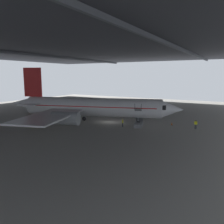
# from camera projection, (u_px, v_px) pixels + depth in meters

# --- Properties ---
(ground_plane) EXTENTS (110.00, 110.00, 0.00)m
(ground_plane) POSITION_uv_depth(u_px,v_px,m) (109.00, 122.00, 48.51)
(ground_plane) COLOR gray
(hangar_structure) EXTENTS (121.00, 99.00, 17.60)m
(hangar_structure) POSITION_uv_depth(u_px,v_px,m) (58.00, 45.00, 52.55)
(hangar_structure) COLOR #4C4F54
(hangar_structure) RESTS_ON ground_plane
(airplane_main) EXTENTS (35.95, 36.34, 11.60)m
(airplane_main) POSITION_uv_depth(u_px,v_px,m) (90.00, 107.00, 47.10)
(airplane_main) COLOR white
(airplane_main) RESTS_ON ground_plane
(boarding_stairs) EXTENTS (4.45, 2.60, 4.69)m
(boarding_stairs) POSITION_uv_depth(u_px,v_px,m) (139.00, 123.00, 44.73)
(boarding_stairs) COLOR slate
(boarding_stairs) RESTS_ON ground_plane
(crew_worker_near_nose) EXTENTS (0.34, 0.52, 1.68)m
(crew_worker_near_nose) POSITION_uv_depth(u_px,v_px,m) (196.00, 124.00, 42.48)
(crew_worker_near_nose) COLOR #232838
(crew_worker_near_nose) RESTS_ON ground_plane
(crew_worker_by_stairs) EXTENTS (0.46, 0.39, 1.60)m
(crew_worker_by_stairs) POSITION_uv_depth(u_px,v_px,m) (123.00, 122.00, 44.12)
(crew_worker_by_stairs) COLOR #232838
(crew_worker_by_stairs) RESTS_ON ground_plane
(traffic_cone_orange) EXTENTS (0.36, 0.36, 0.60)m
(traffic_cone_orange) POSITION_uv_depth(u_px,v_px,m) (172.00, 124.00, 45.80)
(traffic_cone_orange) COLOR black
(traffic_cone_orange) RESTS_ON ground_plane
(baggage_tug) EXTENTS (1.40, 2.27, 0.90)m
(baggage_tug) POSITION_uv_depth(u_px,v_px,m) (34.00, 124.00, 44.33)
(baggage_tug) COLOR yellow
(baggage_tug) RESTS_ON ground_plane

